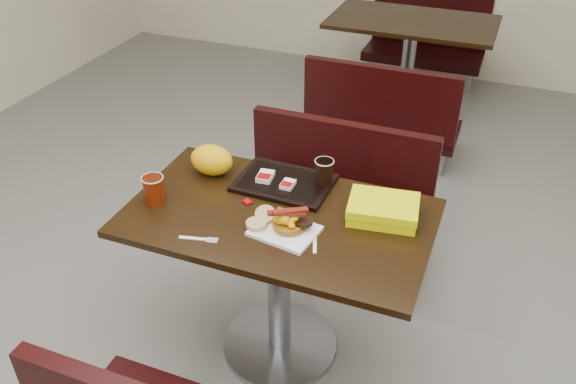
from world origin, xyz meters
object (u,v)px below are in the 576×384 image
at_px(table_near, 279,286).
at_px(bench_near_n, 330,202).
at_px(coffee_cup_near, 154,190).
at_px(tray, 284,183).
at_px(pancake_stack, 290,225).
at_px(table_far, 407,68).
at_px(coffee_cup_far, 324,172).
at_px(platter, 285,231).
at_px(hashbrown_sleeve_right, 288,184).
at_px(hashbrown_sleeve_left, 265,176).
at_px(paper_bag, 212,160).
at_px(knife, 315,240).
at_px(bench_far_n, 424,41).
at_px(fork, 193,238).
at_px(clamshell, 383,210).
at_px(bench_far_s, 385,108).

xyz_separation_m(table_near, bench_near_n, (0.00, 0.70, -0.02)).
bearing_deg(coffee_cup_near, bench_near_n, 57.94).
bearing_deg(tray, pancake_stack, -63.26).
xyz_separation_m(table_far, coffee_cup_far, (0.10, -2.34, 0.45)).
xyz_separation_m(table_near, platter, (0.06, -0.10, 0.38)).
relative_size(pancake_stack, hashbrown_sleeve_right, 1.75).
distance_m(platter, hashbrown_sleeve_left, 0.36).
bearing_deg(tray, paper_bag, -174.43).
relative_size(knife, tray, 0.40).
xyz_separation_m(coffee_cup_near, coffee_cup_far, (0.60, 0.36, 0.01)).
relative_size(table_near, platter, 5.04).
xyz_separation_m(hashbrown_sleeve_left, coffee_cup_far, (0.24, 0.07, 0.04)).
height_order(table_far, bench_far_n, table_far).
bearing_deg(knife, hashbrown_sleeve_right, -160.82).
bearing_deg(coffee_cup_near, coffee_cup_far, 31.11).
bearing_deg(paper_bag, table_far, 80.95).
relative_size(bench_near_n, hashbrown_sleeve_right, 14.49).
distance_m(fork, tray, 0.50).
height_order(coffee_cup_near, coffee_cup_far, coffee_cup_far).
bearing_deg(table_far, coffee_cup_near, -100.48).
xyz_separation_m(table_far, paper_bag, (-0.38, -2.42, 0.44)).
bearing_deg(bench_far_n, hashbrown_sleeve_right, -90.55).
height_order(table_far, coffee_cup_far, coffee_cup_far).
relative_size(fork, hashbrown_sleeve_left, 1.73).
xyz_separation_m(table_far, tray, (-0.06, -2.39, 0.38)).
bearing_deg(platter, coffee_cup_far, 93.68).
bearing_deg(bench_far_n, pancake_stack, -88.66).
bearing_deg(bench_near_n, table_near, -90.00).
relative_size(pancake_stack, knife, 0.76).
bearing_deg(table_near, coffee_cup_far, 69.57).
height_order(pancake_stack, paper_bag, paper_bag).
relative_size(table_far, platter, 5.04).
bearing_deg(table_near, clamshell, 19.24).
height_order(hashbrown_sleeve_left, paper_bag, paper_bag).
relative_size(pancake_stack, clamshell, 0.45).
bearing_deg(bench_far_s, paper_bag, -102.64).
bearing_deg(hashbrown_sleeve_right, knife, -51.66).
height_order(bench_far_n, paper_bag, paper_bag).
bearing_deg(coffee_cup_near, table_near, 10.98).
distance_m(bench_near_n, platter, 0.89).
height_order(pancake_stack, knife, pancake_stack).
xyz_separation_m(knife, tray, (-0.25, 0.31, 0.01)).
distance_m(platter, tray, 0.33).
xyz_separation_m(coffee_cup_far, paper_bag, (-0.48, -0.08, -0.00)).
xyz_separation_m(coffee_cup_near, hashbrown_sleeve_left, (0.36, 0.30, -0.03)).
relative_size(bench_far_n, hashbrown_sleeve_right, 14.49).
distance_m(coffee_cup_near, clamshell, 0.91).
xyz_separation_m(bench_far_n, tray, (-0.06, -3.09, 0.40)).
relative_size(coffee_cup_near, hashbrown_sleeve_left, 1.36).
relative_size(tray, hashbrown_sleeve_right, 5.71).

